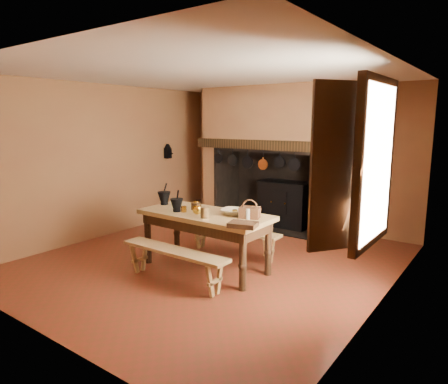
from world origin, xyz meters
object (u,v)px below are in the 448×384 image
at_px(mixing_bowl, 233,212).
at_px(wicker_basket, 250,212).
at_px(work_table, 205,222).
at_px(coffee_grinder, 196,206).
at_px(iron_range, 285,204).
at_px(bench_front, 174,258).

distance_m(mixing_bowl, wicker_basket, 0.30).
bearing_deg(work_table, coffee_grinder, 162.91).
bearing_deg(mixing_bowl, iron_range, 101.75).
distance_m(work_table, wicker_basket, 0.73).
bearing_deg(coffee_grinder, mixing_bowl, 3.48).
height_order(iron_range, bench_front, iron_range).
relative_size(iron_range, work_table, 0.83).
relative_size(iron_range, bench_front, 0.96).
height_order(iron_range, work_table, iron_range).
bearing_deg(coffee_grinder, bench_front, -76.00).
bearing_deg(iron_range, coffee_grinder, -91.36).
height_order(work_table, coffee_grinder, coffee_grinder).
xyz_separation_m(iron_range, work_table, (0.16, -2.78, 0.22)).
distance_m(coffee_grinder, mixing_bowl, 0.62).
bearing_deg(mixing_bowl, work_table, -159.78).
bearing_deg(bench_front, iron_range, 92.71).
bearing_deg(coffee_grinder, work_table, -20.31).
bearing_deg(bench_front, wicker_basket, 48.37).
xyz_separation_m(iron_range, wicker_basket, (0.85, -2.67, 0.44)).
distance_m(iron_range, mixing_bowl, 2.72).
bearing_deg(bench_front, coffee_grinder, 107.23).
bearing_deg(coffee_grinder, iron_range, 85.41).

